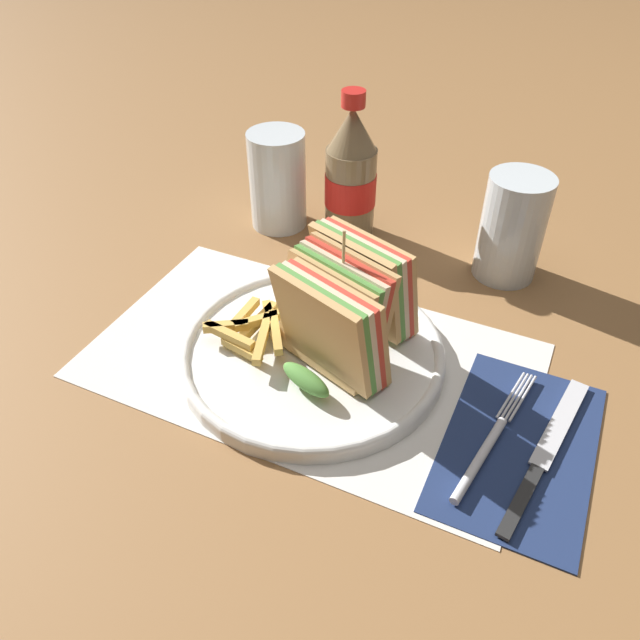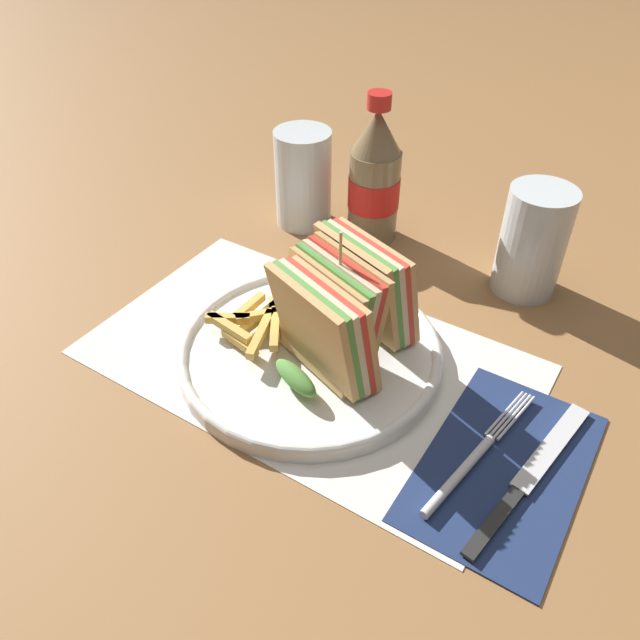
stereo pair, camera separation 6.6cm
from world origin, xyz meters
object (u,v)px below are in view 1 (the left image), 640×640
(club_sandwich, at_px, (343,308))
(coke_bottle_near, at_px, (351,177))
(fork, at_px, (488,445))
(knife, at_px, (545,453))
(glass_near, at_px, (511,234))
(plate_main, at_px, (312,352))
(glass_far, at_px, (278,186))

(club_sandwich, bearing_deg, coke_bottle_near, 111.39)
(coke_bottle_near, bearing_deg, fork, -48.18)
(knife, distance_m, glass_near, 0.30)
(plate_main, xyz_separation_m, glass_near, (0.15, 0.25, 0.05))
(plate_main, distance_m, fork, 0.21)
(club_sandwich, distance_m, fork, 0.19)
(fork, bearing_deg, glass_far, 152.07)
(club_sandwich, distance_m, glass_near, 0.27)
(fork, relative_size, glass_far, 1.35)
(club_sandwich, relative_size, knife, 0.88)
(knife, bearing_deg, glass_far, 156.92)
(knife, bearing_deg, plate_main, -177.14)
(club_sandwich, bearing_deg, knife, -10.29)
(fork, height_order, glass_near, glass_near)
(knife, xyz_separation_m, glass_far, (-0.42, 0.26, 0.05))
(knife, xyz_separation_m, glass_near, (-0.10, 0.28, 0.05))
(plate_main, bearing_deg, knife, -6.52)
(fork, relative_size, glass_near, 1.35)
(fork, distance_m, glass_far, 0.46)
(club_sandwich, distance_m, coke_bottle_near, 0.26)
(coke_bottle_near, bearing_deg, club_sandwich, -68.61)
(plate_main, height_order, fork, plate_main)
(fork, xyz_separation_m, coke_bottle_near, (-0.27, 0.30, 0.08))
(knife, bearing_deg, club_sandwich, 179.09)
(club_sandwich, bearing_deg, glass_near, 62.96)
(coke_bottle_near, bearing_deg, knife, -41.85)
(club_sandwich, height_order, coke_bottle_near, coke_bottle_near)
(coke_bottle_near, bearing_deg, glass_far, -169.85)
(coke_bottle_near, bearing_deg, plate_main, -75.68)
(club_sandwich, height_order, knife, club_sandwich)
(plate_main, distance_m, coke_bottle_near, 0.27)
(fork, relative_size, coke_bottle_near, 0.91)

